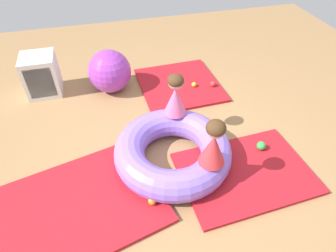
# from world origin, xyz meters

# --- Properties ---
(ground_plane) EXTENTS (8.00, 8.00, 0.00)m
(ground_plane) POSITION_xyz_m (0.00, 0.00, 0.00)
(ground_plane) COLOR #9E7549
(gym_mat_far_left) EXTENTS (1.39, 1.03, 0.04)m
(gym_mat_far_left) POSITION_xyz_m (0.65, -0.38, 0.02)
(gym_mat_far_left) COLOR #B21923
(gym_mat_far_left) RESTS_ON ground
(gym_mat_near_left) EXTENTS (1.83, 1.51, 0.04)m
(gym_mat_near_left) POSITION_xyz_m (-1.09, -0.36, 0.02)
(gym_mat_near_left) COLOR #B21923
(gym_mat_near_left) RESTS_ON ground
(gym_mat_center_rear) EXTENTS (1.16, 1.20, 0.04)m
(gym_mat_center_rear) POSITION_xyz_m (0.44, 1.38, 0.02)
(gym_mat_center_rear) COLOR #B21923
(gym_mat_center_rear) RESTS_ON ground
(inflatable_cushion) EXTENTS (1.25, 1.25, 0.32)m
(inflatable_cushion) POSITION_xyz_m (-0.04, -0.01, 0.16)
(inflatable_cushion) COLOR #8466E0
(inflatable_cushion) RESTS_ON ground
(child_in_red) EXTENTS (0.36, 0.36, 0.50)m
(child_in_red) POSITION_xyz_m (0.24, -0.38, 0.56)
(child_in_red) COLOR red
(child_in_red) RESTS_ON inflatable_cushion
(child_in_pink) EXTENTS (0.31, 0.31, 0.49)m
(child_in_pink) POSITION_xyz_m (0.11, 0.42, 0.56)
(child_in_pink) COLOR #E5608E
(child_in_pink) RESTS_ON inflatable_cushion
(play_ball_orange) EXTENTS (0.08, 0.08, 0.08)m
(play_ball_orange) POSITION_xyz_m (-0.37, -0.51, 0.08)
(play_ball_orange) COLOR orange
(play_ball_orange) RESTS_ON gym_mat_near_left
(play_ball_blue) EXTENTS (0.09, 0.09, 0.09)m
(play_ball_blue) POSITION_xyz_m (0.32, -0.12, 0.09)
(play_ball_blue) COLOR blue
(play_ball_blue) RESTS_ON gym_mat_far_left
(play_ball_red) EXTENTS (0.08, 0.08, 0.08)m
(play_ball_red) POSITION_xyz_m (0.89, 1.19, 0.08)
(play_ball_red) COLOR red
(play_ball_red) RESTS_ON gym_mat_center_rear
(play_ball_green) EXTENTS (0.10, 0.10, 0.10)m
(play_ball_green) POSITION_xyz_m (0.96, -0.12, 0.09)
(play_ball_green) COLOR green
(play_ball_green) RESTS_ON gym_mat_far_left
(play_ball_yellow) EXTENTS (0.07, 0.07, 0.07)m
(play_ball_yellow) POSITION_xyz_m (0.62, 1.25, 0.07)
(play_ball_yellow) COLOR yellow
(play_ball_yellow) RESTS_ON gym_mat_center_rear
(play_ball_teal) EXTENTS (0.11, 0.11, 0.11)m
(play_ball_teal) POSITION_xyz_m (0.37, 1.43, 0.09)
(play_ball_teal) COLOR teal
(play_ball_teal) RESTS_ON gym_mat_center_rear
(exercise_ball_large) EXTENTS (0.59, 0.59, 0.59)m
(exercise_ball_large) POSITION_xyz_m (-0.52, 1.54, 0.30)
(exercise_ball_large) COLOR purple
(exercise_ball_large) RESTS_ON ground
(storage_cube) EXTENTS (0.44, 0.44, 0.56)m
(storage_cube) POSITION_xyz_m (-1.44, 1.68, 0.28)
(storage_cube) COLOR silver
(storage_cube) RESTS_ON ground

